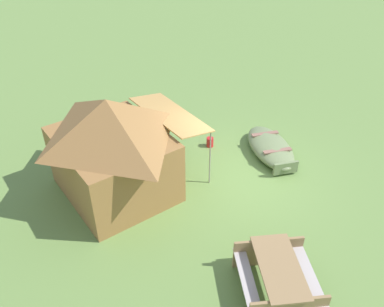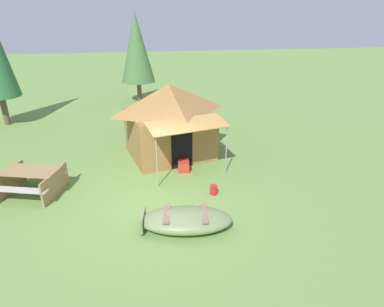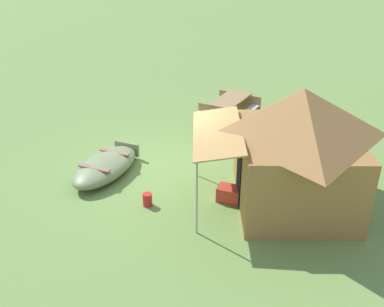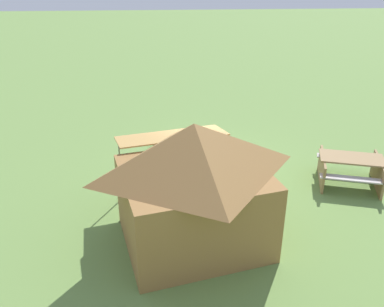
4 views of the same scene
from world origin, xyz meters
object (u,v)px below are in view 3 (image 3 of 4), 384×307
object	(u,v)px
beached_rowboat	(106,166)
canvas_cabin_tent	(297,146)
picnic_table	(230,107)
fuel_can	(147,200)
cooler_box	(230,194)

from	to	relation	value
beached_rowboat	canvas_cabin_tent	size ratio (longest dim) A/B	0.60
beached_rowboat	picnic_table	distance (m)	4.86
picnic_table	fuel_can	bearing A→B (deg)	-10.36
fuel_can	picnic_table	bearing A→B (deg)	169.64
beached_rowboat	picnic_table	xyz separation A→B (m)	(-4.20, 2.44, 0.24)
picnic_table	cooler_box	world-z (taller)	picnic_table
beached_rowboat	fuel_can	size ratio (longest dim) A/B	8.19
beached_rowboat	canvas_cabin_tent	bearing A→B (deg)	88.32
canvas_cabin_tent	fuel_can	bearing A→B (deg)	-73.21
beached_rowboat	canvas_cabin_tent	distance (m)	4.75
canvas_cabin_tent	picnic_table	xyz separation A→B (m)	(-4.33, -2.16, -0.92)
canvas_cabin_tent	beached_rowboat	bearing A→B (deg)	-91.68
canvas_cabin_tent	cooler_box	distance (m)	1.86
picnic_table	beached_rowboat	bearing A→B (deg)	-30.21
fuel_can	cooler_box	bearing A→B (deg)	109.97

